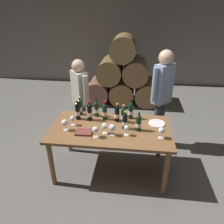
{
  "coord_description": "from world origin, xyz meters",
  "views": [
    {
      "loc": [
        0.31,
        -2.47,
        2.31
      ],
      "look_at": [
        0.0,
        0.2,
        0.91
      ],
      "focal_mm": 33.22,
      "sensor_mm": 36.0,
      "label": 1
    }
  ],
  "objects_px": {
    "wine_bottle_3": "(78,111)",
    "tasting_notebook": "(84,132)",
    "wine_bottle_5": "(96,109)",
    "wine_bottle_6": "(90,112)",
    "wine_bottle_2": "(105,111)",
    "wine_bottle_8": "(139,123)",
    "wine_glass_4": "(95,130)",
    "dining_table": "(110,133)",
    "sommelier_presenting": "(162,92)",
    "wine_glass_2": "(105,126)",
    "wine_bottle_7": "(125,121)",
    "taster_seated_left": "(80,96)",
    "wine_glass_3": "(161,131)",
    "wine_bottle_4": "(80,107)",
    "serving_plate": "(157,123)",
    "wine_bottle_1": "(131,110)",
    "wine_bottle_0": "(123,115)",
    "wine_glass_6": "(112,128)",
    "wine_glass_5": "(65,123)",
    "wine_bottle_9": "(117,114)",
    "wine_glass_1": "(72,119)",
    "wine_glass_0": "(127,128)"
  },
  "relations": [
    {
      "from": "wine_bottle_3",
      "to": "tasting_notebook",
      "type": "height_order",
      "value": "wine_bottle_3"
    },
    {
      "from": "wine_bottle_3",
      "to": "wine_glass_5",
      "type": "xyz_separation_m",
      "value": [
        -0.09,
        -0.33,
        -0.02
      ]
    },
    {
      "from": "wine_bottle_3",
      "to": "wine_glass_3",
      "type": "height_order",
      "value": "wine_bottle_3"
    },
    {
      "from": "dining_table",
      "to": "wine_bottle_8",
      "type": "xyz_separation_m",
      "value": [
        0.39,
        -0.02,
        0.21
      ]
    },
    {
      "from": "wine_bottle_0",
      "to": "wine_glass_2",
      "type": "distance_m",
      "value": 0.4
    },
    {
      "from": "wine_glass_2",
      "to": "dining_table",
      "type": "bearing_deg",
      "value": 67.32
    },
    {
      "from": "wine_bottle_4",
      "to": "wine_bottle_1",
      "type": "bearing_deg",
      "value": -2.87
    },
    {
      "from": "wine_glass_5",
      "to": "wine_bottle_5",
      "type": "bearing_deg",
      "value": 51.95
    },
    {
      "from": "wine_bottle_3",
      "to": "tasting_notebook",
      "type": "xyz_separation_m",
      "value": [
        0.18,
        -0.38,
        -0.12
      ]
    },
    {
      "from": "wine_bottle_5",
      "to": "wine_bottle_6",
      "type": "bearing_deg",
      "value": -119.05
    },
    {
      "from": "wine_bottle_2",
      "to": "taster_seated_left",
      "type": "distance_m",
      "value": 0.68
    },
    {
      "from": "wine_bottle_5",
      "to": "wine_bottle_6",
      "type": "relative_size",
      "value": 0.91
    },
    {
      "from": "wine_bottle_8",
      "to": "wine_bottle_0",
      "type": "bearing_deg",
      "value": 137.53
    },
    {
      "from": "wine_bottle_3",
      "to": "sommelier_presenting",
      "type": "height_order",
      "value": "sommelier_presenting"
    },
    {
      "from": "serving_plate",
      "to": "wine_glass_3",
      "type": "bearing_deg",
      "value": -86.47
    },
    {
      "from": "wine_bottle_7",
      "to": "wine_glass_5",
      "type": "bearing_deg",
      "value": -170.71
    },
    {
      "from": "wine_glass_4",
      "to": "tasting_notebook",
      "type": "distance_m",
      "value": 0.22
    },
    {
      "from": "wine_bottle_2",
      "to": "wine_glass_4",
      "type": "distance_m",
      "value": 0.49
    },
    {
      "from": "wine_bottle_7",
      "to": "wine_bottle_3",
      "type": "bearing_deg",
      "value": 164.82
    },
    {
      "from": "wine_bottle_1",
      "to": "wine_bottle_5",
      "type": "xyz_separation_m",
      "value": [
        -0.53,
        0.01,
        -0.01
      ]
    },
    {
      "from": "wine_glass_4",
      "to": "wine_glass_1",
      "type": "bearing_deg",
      "value": 145.31
    },
    {
      "from": "serving_plate",
      "to": "taster_seated_left",
      "type": "relative_size",
      "value": 0.16
    },
    {
      "from": "wine_glass_1",
      "to": "wine_glass_3",
      "type": "relative_size",
      "value": 0.94
    },
    {
      "from": "wine_glass_5",
      "to": "wine_glass_2",
      "type": "bearing_deg",
      "value": -1.83
    },
    {
      "from": "wine_bottle_2",
      "to": "wine_bottle_8",
      "type": "height_order",
      "value": "wine_bottle_2"
    },
    {
      "from": "wine_bottle_1",
      "to": "serving_plate",
      "type": "bearing_deg",
      "value": -17.66
    },
    {
      "from": "wine_bottle_6",
      "to": "wine_bottle_9",
      "type": "height_order",
      "value": "wine_bottle_6"
    },
    {
      "from": "wine_bottle_3",
      "to": "wine_glass_5",
      "type": "height_order",
      "value": "wine_bottle_3"
    },
    {
      "from": "wine_bottle_4",
      "to": "wine_bottle_5",
      "type": "height_order",
      "value": "wine_bottle_4"
    },
    {
      "from": "wine_bottle_3",
      "to": "wine_glass_5",
      "type": "bearing_deg",
      "value": -106.12
    },
    {
      "from": "wine_bottle_8",
      "to": "wine_glass_0",
      "type": "bearing_deg",
      "value": -138.14
    },
    {
      "from": "wine_bottle_2",
      "to": "wine_glass_1",
      "type": "bearing_deg",
      "value": -152.17
    },
    {
      "from": "tasting_notebook",
      "to": "wine_bottle_6",
      "type": "bearing_deg",
      "value": 86.75
    },
    {
      "from": "wine_bottle_4",
      "to": "wine_glass_4",
      "type": "relative_size",
      "value": 1.9
    },
    {
      "from": "wine_glass_4",
      "to": "tasting_notebook",
      "type": "height_order",
      "value": "wine_glass_4"
    },
    {
      "from": "wine_glass_6",
      "to": "tasting_notebook",
      "type": "xyz_separation_m",
      "value": [
        -0.39,
        0.0,
        -0.1
      ]
    },
    {
      "from": "dining_table",
      "to": "sommelier_presenting",
      "type": "xyz_separation_m",
      "value": [
        0.76,
        0.75,
        0.37
      ]
    },
    {
      "from": "wine_bottle_5",
      "to": "wine_glass_3",
      "type": "height_order",
      "value": "wine_bottle_5"
    },
    {
      "from": "wine_glass_6",
      "to": "wine_glass_5",
      "type": "bearing_deg",
      "value": 175.74
    },
    {
      "from": "wine_bottle_3",
      "to": "wine_bottle_1",
      "type": "bearing_deg",
      "value": 8.18
    },
    {
      "from": "wine_glass_4",
      "to": "wine_glass_0",
      "type": "bearing_deg",
      "value": 13.07
    },
    {
      "from": "wine_bottle_9",
      "to": "wine_bottle_1",
      "type": "bearing_deg",
      "value": 28.9
    },
    {
      "from": "wine_bottle_7",
      "to": "taster_seated_left",
      "type": "xyz_separation_m",
      "value": [
        -0.81,
        0.71,
        0.04
      ]
    },
    {
      "from": "wine_bottle_6",
      "to": "wine_glass_4",
      "type": "bearing_deg",
      "value": -69.02
    },
    {
      "from": "wine_bottle_3",
      "to": "wine_bottle_8",
      "type": "xyz_separation_m",
      "value": [
        0.91,
        -0.22,
        -0.02
      ]
    },
    {
      "from": "sommelier_presenting",
      "to": "wine_bottle_3",
      "type": "bearing_deg",
      "value": -156.83
    },
    {
      "from": "taster_seated_left",
      "to": "serving_plate",
      "type": "bearing_deg",
      "value": -22.64
    },
    {
      "from": "dining_table",
      "to": "wine_glass_5",
      "type": "relative_size",
      "value": 10.33
    },
    {
      "from": "wine_glass_6",
      "to": "sommelier_presenting",
      "type": "relative_size",
      "value": 0.1
    },
    {
      "from": "wine_bottle_2",
      "to": "wine_glass_5",
      "type": "distance_m",
      "value": 0.62
    }
  ]
}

